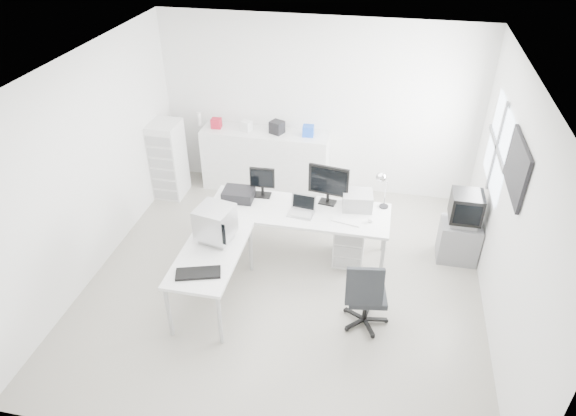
% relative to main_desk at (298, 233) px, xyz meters
% --- Properties ---
extents(floor, '(5.00, 5.00, 0.01)m').
position_rel_main_desk_xyz_m(floor, '(-0.07, -0.56, -0.38)').
color(floor, beige).
rests_on(floor, ground).
extents(ceiling, '(5.00, 5.00, 0.01)m').
position_rel_main_desk_xyz_m(ceiling, '(-0.07, -0.56, 2.42)').
color(ceiling, white).
rests_on(ceiling, back_wall).
extents(back_wall, '(5.00, 0.02, 2.80)m').
position_rel_main_desk_xyz_m(back_wall, '(-0.07, 1.94, 1.02)').
color(back_wall, silver).
rests_on(back_wall, floor).
extents(left_wall, '(0.02, 5.00, 2.80)m').
position_rel_main_desk_xyz_m(left_wall, '(-2.57, -0.56, 1.02)').
color(left_wall, silver).
rests_on(left_wall, floor).
extents(right_wall, '(0.02, 5.00, 2.80)m').
position_rel_main_desk_xyz_m(right_wall, '(2.43, -0.56, 1.02)').
color(right_wall, silver).
rests_on(right_wall, floor).
extents(window, '(0.02, 1.20, 1.10)m').
position_rel_main_desk_xyz_m(window, '(2.41, 0.64, 1.23)').
color(window, white).
rests_on(window, right_wall).
extents(wall_picture, '(0.04, 0.90, 0.60)m').
position_rel_main_desk_xyz_m(wall_picture, '(2.40, -0.46, 1.52)').
color(wall_picture, black).
rests_on(wall_picture, right_wall).
extents(main_desk, '(2.40, 0.80, 0.75)m').
position_rel_main_desk_xyz_m(main_desk, '(0.00, 0.00, 0.00)').
color(main_desk, white).
rests_on(main_desk, floor).
extents(side_desk, '(0.70, 1.40, 0.75)m').
position_rel_main_desk_xyz_m(side_desk, '(-0.85, -1.10, 0.00)').
color(side_desk, white).
rests_on(side_desk, floor).
extents(drawer_pedestal, '(0.40, 0.50, 0.60)m').
position_rel_main_desk_xyz_m(drawer_pedestal, '(0.70, 0.05, -0.08)').
color(drawer_pedestal, white).
rests_on(drawer_pedestal, floor).
extents(inkjet_printer, '(0.42, 0.33, 0.15)m').
position_rel_main_desk_xyz_m(inkjet_printer, '(-0.85, 0.10, 0.45)').
color(inkjet_printer, black).
rests_on(inkjet_printer, main_desk).
extents(lcd_monitor_small, '(0.35, 0.21, 0.43)m').
position_rel_main_desk_xyz_m(lcd_monitor_small, '(-0.55, 0.25, 0.59)').
color(lcd_monitor_small, black).
rests_on(lcd_monitor_small, main_desk).
extents(lcd_monitor_large, '(0.57, 0.30, 0.57)m').
position_rel_main_desk_xyz_m(lcd_monitor_large, '(0.35, 0.25, 0.66)').
color(lcd_monitor_large, black).
rests_on(lcd_monitor_large, main_desk).
extents(laptop, '(0.33, 0.34, 0.20)m').
position_rel_main_desk_xyz_m(laptop, '(0.05, -0.10, 0.48)').
color(laptop, '#B7B7BA').
rests_on(laptop, main_desk).
extents(white_keyboard, '(0.40, 0.19, 0.02)m').
position_rel_main_desk_xyz_m(white_keyboard, '(0.65, -0.15, 0.38)').
color(white_keyboard, white).
rests_on(white_keyboard, main_desk).
extents(white_mouse, '(0.06, 0.06, 0.06)m').
position_rel_main_desk_xyz_m(white_mouse, '(0.95, -0.10, 0.41)').
color(white_mouse, white).
rests_on(white_mouse, main_desk).
extents(laser_printer, '(0.42, 0.38, 0.22)m').
position_rel_main_desk_xyz_m(laser_printer, '(0.75, 0.22, 0.49)').
color(laser_printer, '#9E9E9E').
rests_on(laser_printer, main_desk).
extents(desk_lamp, '(0.14, 0.14, 0.43)m').
position_rel_main_desk_xyz_m(desk_lamp, '(1.10, 0.30, 0.59)').
color(desk_lamp, silver).
rests_on(desk_lamp, main_desk).
extents(crt_monitor, '(0.42, 0.42, 0.41)m').
position_rel_main_desk_xyz_m(crt_monitor, '(-0.85, -0.85, 0.58)').
color(crt_monitor, '#B7B7BA').
rests_on(crt_monitor, side_desk).
extents(black_keyboard, '(0.53, 0.34, 0.03)m').
position_rel_main_desk_xyz_m(black_keyboard, '(-0.85, -1.50, 0.39)').
color(black_keyboard, black).
rests_on(black_keyboard, side_desk).
extents(office_chair, '(0.64, 0.64, 0.97)m').
position_rel_main_desk_xyz_m(office_chair, '(1.01, -1.11, 0.11)').
color(office_chair, '#272A2D').
rests_on(office_chair, floor).
extents(tv_cabinet, '(0.53, 0.43, 0.57)m').
position_rel_main_desk_xyz_m(tv_cabinet, '(2.15, 0.38, -0.09)').
color(tv_cabinet, slate).
rests_on(tv_cabinet, floor).
extents(crt_tv, '(0.50, 0.48, 0.45)m').
position_rel_main_desk_xyz_m(crt_tv, '(2.15, 0.38, 0.42)').
color(crt_tv, black).
rests_on(crt_tv, tv_cabinet).
extents(sideboard, '(2.06, 0.51, 1.03)m').
position_rel_main_desk_xyz_m(sideboard, '(-0.87, 1.68, 0.14)').
color(sideboard, white).
rests_on(sideboard, floor).
extents(clutter_box_a, '(0.16, 0.15, 0.16)m').
position_rel_main_desk_xyz_m(clutter_box_a, '(-1.67, 1.68, 0.73)').
color(clutter_box_a, '#AE182C').
rests_on(clutter_box_a, sideboard).
extents(clutter_box_b, '(0.20, 0.18, 0.16)m').
position_rel_main_desk_xyz_m(clutter_box_b, '(-1.17, 1.68, 0.73)').
color(clutter_box_b, white).
rests_on(clutter_box_b, sideboard).
extents(clutter_box_c, '(0.25, 0.24, 0.20)m').
position_rel_main_desk_xyz_m(clutter_box_c, '(-0.67, 1.68, 0.75)').
color(clutter_box_c, black).
rests_on(clutter_box_c, sideboard).
extents(clutter_box_d, '(0.18, 0.16, 0.17)m').
position_rel_main_desk_xyz_m(clutter_box_d, '(-0.17, 1.68, 0.74)').
color(clutter_box_d, blue).
rests_on(clutter_box_d, sideboard).
extents(clutter_bottle, '(0.07, 0.07, 0.22)m').
position_rel_main_desk_xyz_m(clutter_bottle, '(-1.97, 1.72, 0.76)').
color(clutter_bottle, white).
rests_on(clutter_bottle, sideboard).
extents(filing_cabinet, '(0.44, 0.52, 1.26)m').
position_rel_main_desk_xyz_m(filing_cabinet, '(-2.35, 1.19, 0.25)').
color(filing_cabinet, white).
rests_on(filing_cabinet, floor).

